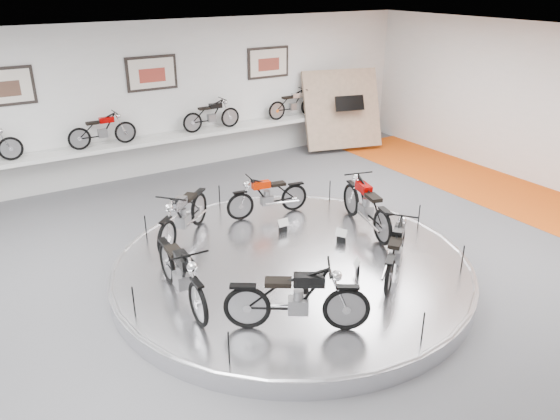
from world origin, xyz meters
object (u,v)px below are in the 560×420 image
bike_b (268,195)px  bike_c (183,214)px  display_platform (292,268)px  bike_e (297,298)px  bike_f (396,250)px  bike_d (181,272)px  shelf (161,139)px  bike_a (367,205)px

bike_b → bike_c: 1.97m
display_platform → bike_e: (-1.06, -1.74, 0.68)m
bike_c → bike_f: bike_c is taller
bike_d → bike_f: bike_d is taller
display_platform → bike_c: (-1.28, 1.86, 0.67)m
shelf → bike_c: bearing=-105.7°
bike_a → bike_c: bike_a is taller
shelf → bike_c: (-1.28, -4.54, -0.18)m
display_platform → bike_f: bearing=-46.9°
shelf → bike_d: 6.94m
bike_d → bike_e: bearing=38.4°
display_platform → bike_d: (-2.17, -0.19, 0.67)m
bike_c → bike_f: (2.51, -3.18, -0.04)m
bike_a → bike_d: 4.21m
display_platform → bike_c: bike_c is taller
bike_a → bike_d: (-4.17, -0.55, -0.01)m
shelf → bike_a: size_ratio=6.11×
display_platform → bike_b: bearing=71.2°
bike_e → bike_f: (2.29, 0.42, -0.05)m
bike_b → bike_a: bearing=137.4°
shelf → bike_b: (0.68, -4.41, -0.24)m
bike_b → bike_e: (-1.74, -3.74, 0.07)m
bike_a → bike_c: bearing=79.8°
shelf → bike_f: bike_f is taller
bike_e → shelf: bearing=116.2°
display_platform → bike_a: (2.00, 0.36, 0.68)m
bike_c → bike_e: bearing=51.6°
bike_b → bike_c: (-1.96, -0.14, 0.07)m
bike_a → bike_e: (-3.06, -2.10, -0.00)m
bike_c → bike_d: same height
bike_d → bike_e: (1.11, -1.56, 0.01)m
shelf → bike_c: bike_c is taller
bike_f → bike_a: bearing=27.0°
display_platform → bike_f: (1.23, -1.32, 0.63)m
display_platform → bike_d: bike_d is taller
bike_d → bike_e: size_ratio=0.99×
display_platform → shelf: (0.00, 6.40, 0.85)m
bike_d → bike_e: 1.91m
bike_e → bike_a: bearing=68.1°
bike_e → bike_f: bearing=44.0°
display_platform → bike_a: 2.14m
shelf → bike_f: 7.82m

